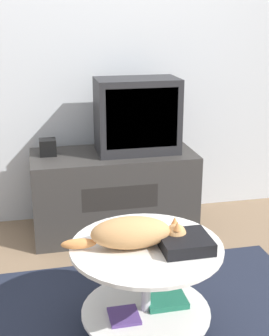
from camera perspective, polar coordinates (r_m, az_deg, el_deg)
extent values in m
cube|color=silver|center=(3.40, -3.35, 15.29)|extent=(8.00, 0.05, 2.60)
cube|color=#1E2333|center=(2.39, 3.63, -19.79)|extent=(1.73, 1.47, 0.02)
cube|color=#33302D|center=(3.28, -2.56, -2.99)|extent=(1.11, 0.51, 0.57)
cube|color=black|center=(3.03, -1.76, -3.67)|extent=(0.50, 0.01, 0.16)
cube|color=#232326|center=(3.17, 0.31, 6.40)|extent=(0.55, 0.32, 0.50)
cube|color=black|center=(3.02, 0.95, 6.04)|extent=(0.47, 0.01, 0.39)
cube|color=black|center=(3.18, -10.53, 2.51)|extent=(0.11, 0.11, 0.11)
cylinder|color=#B2B2B7|center=(2.39, 1.37, -19.24)|extent=(0.29, 0.29, 0.01)
cylinder|color=#B7B7BC|center=(2.26, 1.41, -14.83)|extent=(0.04, 0.04, 0.45)
cylinder|color=silver|center=(2.32, 1.39, -16.99)|extent=(0.61, 0.61, 0.01)
cylinder|color=silver|center=(2.14, 1.46, -9.58)|extent=(0.70, 0.70, 0.02)
cube|color=#1E664C|center=(2.35, 3.91, -15.88)|extent=(0.19, 0.14, 0.03)
cube|color=#51387A|center=(2.26, -1.29, -17.58)|extent=(0.14, 0.15, 0.01)
cube|color=black|center=(2.11, 6.17, -9.02)|extent=(0.22, 0.21, 0.06)
ellipsoid|color=tan|center=(2.09, -0.47, -7.88)|extent=(0.37, 0.20, 0.14)
sphere|color=tan|center=(2.13, 5.05, -8.04)|extent=(0.10, 0.10, 0.10)
cone|color=#D18447|center=(2.13, 4.93, -6.44)|extent=(0.04, 0.04, 0.04)
cone|color=#D18447|center=(2.09, 5.25, -7.04)|extent=(0.04, 0.04, 0.04)
ellipsoid|color=#D18447|center=(2.09, -6.82, -9.16)|extent=(0.16, 0.05, 0.05)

